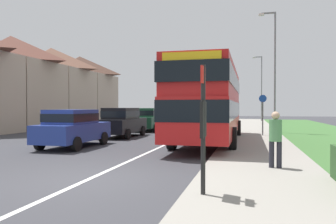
% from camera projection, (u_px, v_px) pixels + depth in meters
% --- Properties ---
extents(ground_plane, '(120.00, 120.00, 0.00)m').
position_uv_depth(ground_plane, '(90.00, 179.00, 8.11)').
color(ground_plane, '#38383D').
extents(lane_marking_centre, '(0.14, 60.00, 0.01)m').
position_uv_depth(lane_marking_centre, '(168.00, 144.00, 15.87)').
color(lane_marking_centre, silver).
rests_on(lane_marking_centre, ground_plane).
extents(pavement_near_side, '(3.20, 68.00, 0.12)m').
position_uv_depth(pavement_near_side, '(258.00, 151.00, 12.92)').
color(pavement_near_side, gray).
rests_on(pavement_near_side, ground_plane).
extents(double_decker_bus, '(2.80, 11.30, 3.70)m').
position_uv_depth(double_decker_bus, '(210.00, 100.00, 16.27)').
color(double_decker_bus, red).
rests_on(double_decker_bus, ground_plane).
extents(parked_car_blue, '(1.88, 4.12, 1.68)m').
position_uv_depth(parked_car_blue, '(73.00, 127.00, 14.48)').
color(parked_car_blue, navy).
rests_on(parked_car_blue, ground_plane).
extents(parked_car_black, '(1.88, 4.25, 1.74)m').
position_uv_depth(parked_car_black, '(122.00, 121.00, 19.46)').
color(parked_car_black, black).
rests_on(parked_car_black, ground_plane).
extents(parked_car_dark_green, '(1.88, 4.57, 1.72)m').
position_uv_depth(parked_car_dark_green, '(149.00, 118.00, 24.59)').
color(parked_car_dark_green, '#19472D').
rests_on(parked_car_dark_green, ground_plane).
extents(parked_car_grey, '(1.98, 4.25, 1.60)m').
position_uv_depth(parked_car_grey, '(164.00, 117.00, 29.75)').
color(parked_car_grey, slate).
rests_on(parked_car_grey, ground_plane).
extents(pedestrian_at_stop, '(0.34, 0.34, 1.67)m').
position_uv_depth(pedestrian_at_stop, '(275.00, 137.00, 8.95)').
color(pedestrian_at_stop, '#23232D').
rests_on(pedestrian_at_stop, ground_plane).
extents(bus_stop_sign, '(0.09, 0.52, 2.60)m').
position_uv_depth(bus_stop_sign, '(203.00, 120.00, 6.22)').
color(bus_stop_sign, black).
rests_on(bus_stop_sign, ground_plane).
extents(cycle_route_sign, '(0.44, 0.08, 2.52)m').
position_uv_depth(cycle_route_sign, '(263.00, 113.00, 19.27)').
color(cycle_route_sign, slate).
rests_on(cycle_route_sign, ground_plane).
extents(street_lamp_mid, '(1.14, 0.20, 8.18)m').
position_uv_depth(street_lamp_mid, '(273.00, 65.00, 21.89)').
color(street_lamp_mid, slate).
rests_on(street_lamp_mid, ground_plane).
extents(street_lamp_far, '(1.14, 0.20, 8.01)m').
position_uv_depth(street_lamp_far, '(261.00, 85.00, 39.99)').
color(street_lamp_far, slate).
rests_on(street_lamp_far, ground_plane).
extents(house_terrace_far_side, '(7.29, 22.40, 7.68)m').
position_uv_depth(house_terrace_far_side, '(33.00, 85.00, 29.59)').
color(house_terrace_far_side, tan).
rests_on(house_terrace_far_side, ground_plane).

